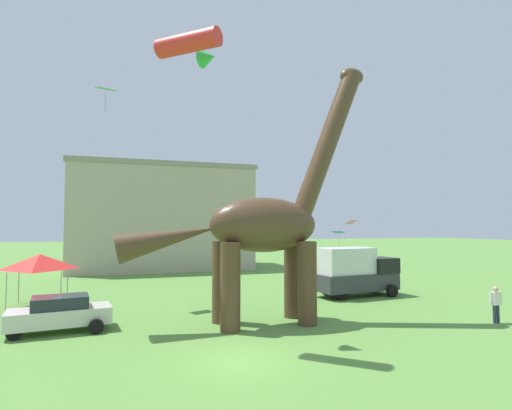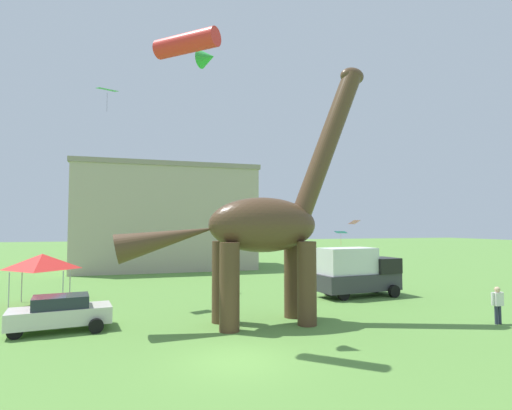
{
  "view_description": "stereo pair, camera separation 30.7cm",
  "coord_description": "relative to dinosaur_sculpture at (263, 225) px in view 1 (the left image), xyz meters",
  "views": [
    {
      "loc": [
        -3.83,
        -13.66,
        4.63
      ],
      "look_at": [
        2.52,
        5.89,
        5.71
      ],
      "focal_mm": 28.22,
      "sensor_mm": 36.0,
      "label": 1
    },
    {
      "loc": [
        -3.54,
        -13.75,
        4.63
      ],
      "look_at": [
        2.52,
        5.89,
        5.71
      ],
      "focal_mm": 28.22,
      "sensor_mm": 36.0,
      "label": 2
    }
  ],
  "objects": [
    {
      "name": "kite_apex",
      "position": [
        13.82,
        14.72,
        0.32
      ],
      "size": [
        1.24,
        1.05,
        0.37
      ],
      "color": "pink"
    },
    {
      "name": "parked_box_truck",
      "position": [
        8.27,
        5.24,
        -3.05
      ],
      "size": [
        5.8,
        2.71,
        3.2
      ],
      "rotation": [
        0.0,
        0.0,
        0.11
      ],
      "color": "#38383D",
      "rests_on": "ground_plane"
    },
    {
      "name": "dinosaur_sculpture",
      "position": [
        0.0,
        0.0,
        0.0
      ],
      "size": [
        12.42,
        2.63,
        12.98
      ],
      "rotation": [
        0.0,
        0.0,
        0.52
      ],
      "color": "#513823",
      "rests_on": "ground_plane"
    },
    {
      "name": "person_photographer",
      "position": [
        10.65,
        -3.36,
        -3.63
      ],
      "size": [
        0.66,
        0.29,
        1.76
      ],
      "rotation": [
        0.0,
        0.0,
        5.43
      ],
      "color": "#2D3347",
      "rests_on": "ground_plane"
    },
    {
      "name": "festival_canopy_tent",
      "position": [
        -11.02,
        8.15,
        -2.15
      ],
      "size": [
        3.15,
        3.15,
        3.0
      ],
      "color": "#B2B2B7",
      "rests_on": "ground_plane"
    },
    {
      "name": "background_building_block",
      "position": [
        -2.4,
        27.63,
        0.92
      ],
      "size": [
        18.93,
        10.75,
        11.21
      ],
      "color": "#B7A893",
      "rests_on": "ground_plane"
    },
    {
      "name": "ground_plane",
      "position": [
        -2.44,
        -4.64,
        -4.69
      ],
      "size": [
        240.0,
        240.0,
        0.0
      ],
      "primitive_type": "plane",
      "color": "#5B8E3D"
    },
    {
      "name": "parked_sedan_left",
      "position": [
        -8.95,
        1.4,
        -3.89
      ],
      "size": [
        4.41,
        2.34,
        1.55
      ],
      "rotation": [
        0.0,
        0.0,
        0.14
      ],
      "color": "silver",
      "rests_on": "ground_plane"
    },
    {
      "name": "person_far_spectator",
      "position": [
        0.5,
        8.95,
        -3.75
      ],
      "size": [
        0.58,
        0.26,
        1.56
      ],
      "rotation": [
        0.0,
        0.0,
        3.74
      ],
      "color": "#2D3347",
      "rests_on": "ground_plane"
    },
    {
      "name": "kite_near_low",
      "position": [
        9.99,
        10.37,
        -0.55
      ],
      "size": [
        1.13,
        1.16,
        1.17
      ],
      "color": "#287AE5"
    },
    {
      "name": "kite_trailing",
      "position": [
        -7.56,
        7.35,
        8.26
      ],
      "size": [
        1.4,
        1.22,
        1.46
      ],
      "color": "green"
    },
    {
      "name": "kite_high_left",
      "position": [
        -3.75,
        -2.03,
        7.37
      ],
      "size": [
        2.91,
        2.94,
        0.83
      ],
      "color": "red"
    }
  ]
}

